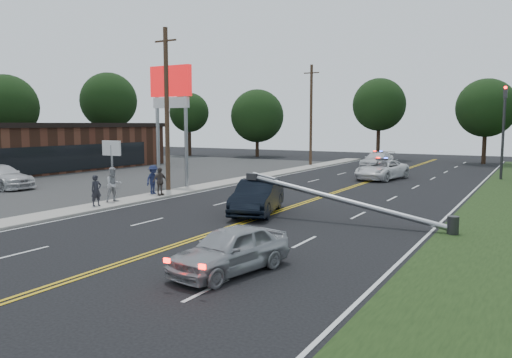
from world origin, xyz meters
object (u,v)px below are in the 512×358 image
Objects in this scene: utility_pole_mid at (167,109)px; emergency_a at (382,170)px; utility_pole_far at (311,115)px; emergency_b at (378,160)px; bystander_c at (153,180)px; fallen_streetlight at (355,203)px; waiting_sedan at (230,249)px; bystander_a at (96,190)px; traffic_signal at (504,124)px; bystander_b at (114,185)px; bystander_d at (160,181)px; small_sign at (112,152)px; pylon_sign at (171,97)px; crashed_sedan at (257,197)px.

utility_pole_mid is 17.11m from emergency_a.
emergency_b is at bearing 4.84° from utility_pole_far.
bystander_c is at bearing -103.48° from emergency_b.
emergency_b is (-6.73, 26.56, -0.14)m from fallen_streetlight.
waiting_sedan is 0.73× the size of emergency_b.
traffic_signal is at bearing -22.63° from bystander_a.
bystander_b reaches higher than bystander_d.
bystander_c is (-12.98, 2.17, 0.04)m from fallen_streetlight.
small_sign reaches higher than emergency_b.
fallen_streetlight reaches higher than emergency_a.
pylon_sign is at bearing 25.70° from bystander_a.
utility_pole_mid is at bearing 30.13° from bystander_b.
bystander_b is 1.08× the size of bystander_c.
traffic_signal is at bearing 39.88° from emergency_a.
pylon_sign is 6.55m from bystander_c.
pylon_sign is at bearing -123.46° from emergency_a.
utility_pole_far is 1.88× the size of emergency_a.
pylon_sign reaches higher than bystander_d.
fallen_streetlight is at bearing -62.76° from utility_pole_far.
waiting_sedan is at bearing -98.07° from bystander_b.
bystander_d is at bearing -108.29° from emergency_a.
crashed_sedan is 0.91× the size of emergency_a.
bystander_c is 1.04× the size of bystander_d.
utility_pole_mid is at bearing 19.11° from bystander_a.
bystander_c reaches higher than emergency_a.
utility_pole_mid is (-13.39, 4.00, 4.17)m from fallen_streetlight.
pylon_sign is 2.55m from utility_pole_mid.
utility_pole_mid is 18.20m from waiting_sedan.
fallen_streetlight is 0.94× the size of utility_pole_far.
small_sign is at bearing -102.31° from utility_pole_far.
utility_pole_far is 2.54× the size of waiting_sedan.
emergency_a is 21.89m from bystander_a.
waiting_sedan is (12.58, -34.39, -4.41)m from utility_pole_far.
crashed_sedan is (9.94, -5.93, -5.20)m from pylon_sign.
fallen_streetlight is at bearing -12.40° from small_sign.
waiting_sedan is (-0.81, -8.39, -0.25)m from fallen_streetlight.
traffic_signal reaches higher than small_sign.
bystander_b reaches higher than waiting_sedan.
bystander_a is 4.48m from bystander_d.
pylon_sign is at bearing -139.61° from traffic_signal.
bystander_c is at bearing -110.91° from emergency_a.
pylon_sign is at bearing -110.28° from emergency_b.
traffic_signal is 29.87m from bystander_a.
utility_pole_mid reaches higher than traffic_signal.
traffic_signal is at bearing 51.09° from crashed_sedan.
utility_pole_far is 36.89m from waiting_sedan.
crashed_sedan is 8.49m from bystander_c.
utility_pole_mid is 2.54× the size of waiting_sedan.
bystander_b is (5.44, -5.18, -1.30)m from small_sign.
bystander_b reaches higher than emergency_a.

